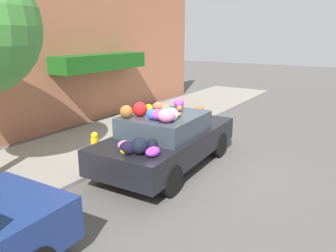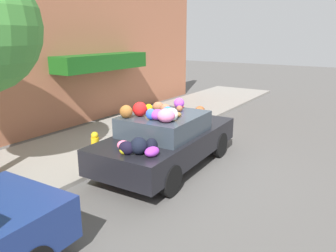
% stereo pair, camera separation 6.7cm
% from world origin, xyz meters
% --- Properties ---
extents(ground_plane, '(60.00, 60.00, 0.00)m').
position_xyz_m(ground_plane, '(0.00, 0.00, 0.00)').
color(ground_plane, '#565451').
extents(sidewalk_curb, '(24.00, 3.20, 0.10)m').
position_xyz_m(sidewalk_curb, '(0.00, 2.70, 0.05)').
color(sidewalk_curb, gray).
rests_on(sidewalk_curb, ground).
extents(building_facade, '(18.00, 1.20, 5.83)m').
position_xyz_m(building_facade, '(0.14, 4.92, 2.87)').
color(building_facade, '#B26B4C').
rests_on(building_facade, ground).
extents(fire_hydrant, '(0.20, 0.20, 0.70)m').
position_xyz_m(fire_hydrant, '(-0.78, 1.68, 0.45)').
color(fire_hydrant, gold).
rests_on(fire_hydrant, sidewalk_curb).
extents(art_car, '(4.17, 1.95, 1.66)m').
position_xyz_m(art_car, '(-0.07, 0.02, 0.75)').
color(art_car, black).
rests_on(art_car, ground).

